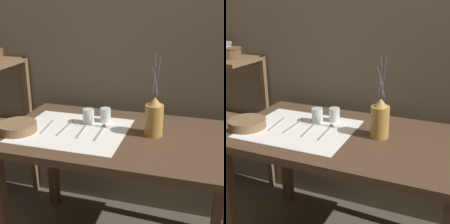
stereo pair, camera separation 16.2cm
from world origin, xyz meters
TOP-DOWN VIEW (x-y plane):
  - stone_wall_back at (0.00, 0.47)m, footprint 7.00×0.06m
  - wooden_table at (0.00, 0.00)m, footprint 1.26×0.72m
  - wooden_shelf_unit at (-1.03, 0.29)m, footprint 0.52×0.34m
  - linen_cloth at (-0.26, -0.03)m, footprint 0.58×0.49m
  - pitcher_with_flowers at (0.18, 0.04)m, footprint 0.10×0.10m
  - wooden_bowl at (-0.53, -0.13)m, footprint 0.21×0.21m
  - glass_tumbler_near at (-0.21, 0.09)m, footprint 0.06×0.06m
  - glass_tumbler_far at (-0.12, 0.14)m, footprint 0.06×0.06m
  - fork_outer at (-0.41, -0.02)m, footprint 0.03×0.20m
  - spoon_outer at (-0.30, 0.03)m, footprint 0.02×0.21m
  - knife_center at (-0.20, -0.03)m, footprint 0.03×0.20m
  - spoon_inner at (-0.10, 0.03)m, footprint 0.03×0.21m
  - metal_pot_small at (-0.92, 0.25)m, footprint 0.14×0.14m

SIDE VIEW (x-z plane):
  - wooden_table at x=0.00m, z-range 0.27..1.03m
  - wooden_shelf_unit at x=-1.03m, z-range 0.21..1.27m
  - linen_cloth at x=-0.26m, z-range 0.76..0.76m
  - fork_outer at x=-0.41m, z-range 0.76..0.76m
  - knife_center at x=-0.20m, z-range 0.76..0.76m
  - spoon_outer at x=-0.30m, z-range 0.75..0.77m
  - spoon_inner at x=-0.10m, z-range 0.75..0.77m
  - wooden_bowl at x=-0.53m, z-range 0.76..0.81m
  - glass_tumbler_far at x=-0.12m, z-range 0.76..0.84m
  - glass_tumbler_near at x=-0.21m, z-range 0.76..0.84m
  - pitcher_with_flowers at x=0.18m, z-range 0.64..1.07m
  - metal_pot_small at x=-0.92m, z-range 1.06..1.13m
  - stone_wall_back at x=0.00m, z-range 0.00..2.40m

